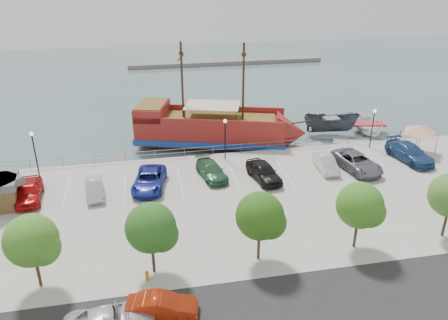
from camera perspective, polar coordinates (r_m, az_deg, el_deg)
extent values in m
plane|color=#40585B|center=(39.35, 2.00, -5.05)|extent=(160.00, 160.00, 0.00)
cube|color=#ADA79A|center=(30.73, 6.32, -12.45)|extent=(100.00, 4.00, 0.05)
cylinder|color=slate|center=(45.34, -0.18, 1.89)|extent=(50.00, 0.06, 0.06)
cylinder|color=slate|center=(45.50, -0.18, 1.42)|extent=(50.00, 0.06, 0.06)
cube|color=slate|center=(92.07, 0.34, 12.65)|extent=(40.00, 3.00, 0.80)
cube|color=maroon|center=(49.72, -1.73, 3.98)|extent=(17.26, 9.78, 2.68)
cube|color=#143D96|center=(50.03, -1.72, 3.04)|extent=(17.64, 10.16, 0.62)
cone|color=maroon|center=(49.38, 8.76, 3.55)|extent=(4.61, 5.69, 4.94)
cube|color=maroon|center=(50.34, -9.38, 6.40)|extent=(4.47, 5.83, 1.44)
cube|color=brown|center=(50.11, -9.44, 7.24)|extent=(4.15, 5.37, 0.12)
cube|color=brown|center=(49.18, -1.16, 5.47)|extent=(14.12, 8.28, 0.15)
cube|color=maroon|center=(51.47, -1.39, 6.71)|extent=(15.80, 5.06, 0.72)
cube|color=maroon|center=(46.84, -2.16, 4.86)|extent=(15.80, 5.06, 0.72)
cylinder|color=#382111|center=(47.70, 2.54, 10.08)|extent=(0.31, 0.31, 8.44)
cylinder|color=#382111|center=(48.55, -5.49, 10.25)|extent=(0.31, 0.31, 8.44)
cylinder|color=#382111|center=(47.12, 2.60, 13.11)|extent=(1.05, 2.99, 0.14)
cylinder|color=#382111|center=(47.98, -5.62, 13.23)|extent=(1.05, 2.99, 0.14)
cube|color=beige|center=(48.75, -1.54, 7.14)|extent=(6.86, 5.50, 0.12)
cylinder|color=#382111|center=(49.01, 9.70, 4.85)|extent=(2.50, 0.91, 0.61)
imported|color=#383D45|center=(54.60, 13.77, 4.42)|extent=(6.99, 4.16, 2.54)
imported|color=white|center=(57.03, 18.28, 4.12)|extent=(5.96, 7.49, 1.39)
cube|color=#696558|center=(46.91, -16.42, -0.73)|extent=(6.69, 2.97, 0.37)
cube|color=gray|center=(49.53, 9.52, 1.36)|extent=(7.16, 3.01, 0.40)
cube|color=gray|center=(52.80, 17.74, 1.98)|extent=(6.97, 4.56, 0.39)
cube|color=brown|center=(40.07, -27.24, -4.22)|extent=(2.96, 2.96, 1.97)
cylinder|color=slate|center=(50.38, 21.95, 2.58)|extent=(0.07, 0.07, 2.17)
cylinder|color=slate|center=(51.93, 24.22, 2.81)|extent=(0.07, 0.07, 2.17)
cylinder|color=slate|center=(48.54, 23.68, 1.46)|extent=(0.07, 0.07, 2.17)
cylinder|color=slate|center=(50.15, 25.99, 1.74)|extent=(0.07, 0.07, 2.17)
pyramid|color=silver|center=(49.60, 24.34, 4.21)|extent=(4.43, 4.43, 0.89)
imported|color=#BABABA|center=(25.98, -14.64, -19.60)|extent=(5.06, 2.77, 1.35)
imported|color=#AC270D|center=(26.25, -8.09, -18.36)|extent=(4.25, 2.13, 1.34)
cylinder|color=gold|center=(28.89, -10.00, -14.79)|extent=(0.24, 0.24, 0.60)
sphere|color=gold|center=(28.69, -10.05, -14.30)|extent=(0.26, 0.26, 0.26)
cylinder|color=black|center=(44.19, -23.40, 0.61)|extent=(0.12, 0.12, 4.00)
sphere|color=#FFF2CC|center=(43.45, -23.86, 3.14)|extent=(0.36, 0.36, 0.36)
cylinder|color=black|center=(43.76, 0.14, 2.51)|extent=(0.12, 0.12, 4.00)
sphere|color=#FFF2CC|center=(43.02, 0.15, 5.10)|extent=(0.36, 0.36, 0.36)
cylinder|color=black|center=(49.25, 18.76, 3.73)|extent=(0.12, 0.12, 4.00)
sphere|color=#FFF2CC|center=(48.59, 19.09, 6.04)|extent=(0.36, 0.36, 0.36)
cylinder|color=#473321|center=(29.86, -23.11, -13.25)|extent=(0.20, 0.20, 2.20)
sphere|color=#3B6D1E|center=(28.59, -23.88, -9.57)|extent=(3.20, 3.20, 3.20)
sphere|color=#3B6D1E|center=(28.42, -22.66, -10.53)|extent=(2.20, 2.20, 2.20)
cylinder|color=#473321|center=(29.02, -9.23, -12.50)|extent=(0.20, 0.20, 2.20)
sphere|color=#245219|center=(27.71, -9.55, -8.70)|extent=(3.20, 3.20, 3.20)
sphere|color=#245219|center=(27.68, -8.21, -9.62)|extent=(2.20, 2.20, 2.20)
cylinder|color=#473321|center=(29.84, 4.55, -11.04)|extent=(0.20, 0.20, 2.20)
sphere|color=#274E13|center=(28.57, 4.70, -7.29)|extent=(3.20, 3.20, 3.20)
sphere|color=#274E13|center=(28.69, 6.00, -8.14)|extent=(2.20, 2.20, 2.20)
cylinder|color=#473321|center=(32.20, 16.81, -9.21)|extent=(0.20, 0.20, 2.20)
sphere|color=#34671B|center=(31.03, 17.32, -5.66)|extent=(3.20, 3.20, 3.20)
sphere|color=#34671B|center=(31.27, 18.46, -6.43)|extent=(2.20, 2.20, 2.20)
cylinder|color=#473321|center=(35.80, 26.89, -7.37)|extent=(0.20, 0.20, 2.20)
imported|color=#B9120F|center=(40.23, -24.14, -3.72)|extent=(2.36, 5.03, 1.66)
imported|color=silver|center=(39.12, -16.58, -3.55)|extent=(1.92, 4.25, 1.35)
imported|color=navy|center=(39.24, -9.73, -2.56)|extent=(3.58, 5.95, 1.55)
imported|color=#2D5E39|center=(40.54, -1.65, -1.38)|extent=(2.83, 5.11, 1.40)
imported|color=black|center=(40.21, 5.22, -1.51)|extent=(2.78, 5.12, 1.65)
imported|color=silver|center=(43.12, 13.16, -0.40)|extent=(1.78, 4.36, 1.41)
imported|color=slate|center=(43.88, 16.95, -0.25)|extent=(3.66, 6.21, 1.62)
imported|color=navy|center=(47.76, 23.08, 0.88)|extent=(3.15, 6.05, 1.67)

